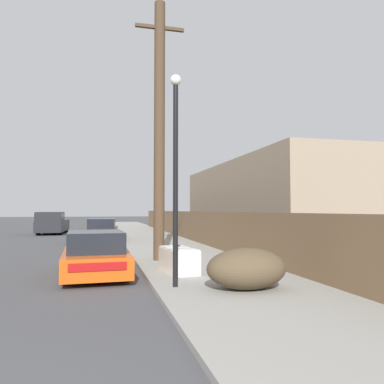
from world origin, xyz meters
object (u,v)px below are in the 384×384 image
parked_sports_car_red (95,255)px  utility_pole (159,127)px  discarded_fridge (179,260)px  street_lamp (176,163)px  pickup_truck (52,223)px  brush_pile (247,269)px  car_parked_mid (102,231)px

parked_sports_car_red → utility_pole: (2.17, 1.93, 4.31)m
discarded_fridge → street_lamp: (-0.49, -2.00, 2.54)m
pickup_truck → street_lamp: size_ratio=1.08×
utility_pole → brush_pile: size_ratio=5.10×
parked_sports_car_red → utility_pole: bearing=39.1°
brush_pile → pickup_truck: bearing=106.4°
pickup_truck → brush_pile: size_ratio=2.92×
brush_pile → car_parked_mid: bearing=101.7°
discarded_fridge → car_parked_mid: 12.57m
car_parked_mid → utility_pole: bearing=-75.1°
parked_sports_car_red → brush_pile: 4.79m
discarded_fridge → car_parked_mid: bearing=92.3°
pickup_truck → parked_sports_car_red: bearing=102.1°
pickup_truck → street_lamp: (5.47, -22.98, 2.13)m
brush_pile → parked_sports_car_red: bearing=134.4°
parked_sports_car_red → street_lamp: street_lamp is taller
pickup_truck → brush_pile: (6.98, -23.65, -0.30)m
car_parked_mid → street_lamp: bearing=-80.0°
discarded_fridge → car_parked_mid: car_parked_mid is taller
car_parked_mid → brush_pile: car_parked_mid is taller
parked_sports_car_red → pickup_truck: pickup_truck is taller
discarded_fridge → pickup_truck: bearing=98.5°
parked_sports_car_red → street_lamp: (1.85, -2.75, 2.43)m
discarded_fridge → parked_sports_car_red: 2.46m
parked_sports_car_red → utility_pole: size_ratio=0.46×
discarded_fridge → parked_sports_car_red: size_ratio=0.41×
discarded_fridge → pickup_truck: size_ratio=0.33×
parked_sports_car_red → car_parked_mid: size_ratio=0.89×
discarded_fridge → pickup_truck: (-5.96, 20.98, 0.41)m
discarded_fridge → utility_pole: utility_pole is taller
car_parked_mid → pickup_truck: (-3.85, 8.60, 0.23)m
utility_pole → car_parked_mid: bearing=101.3°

